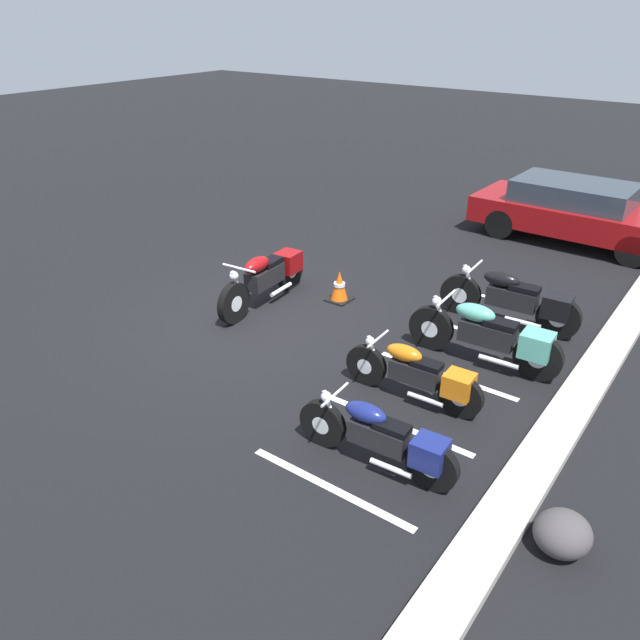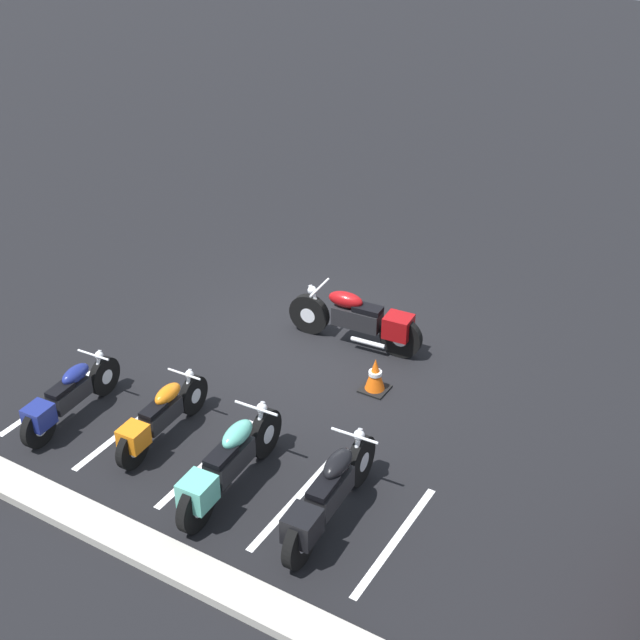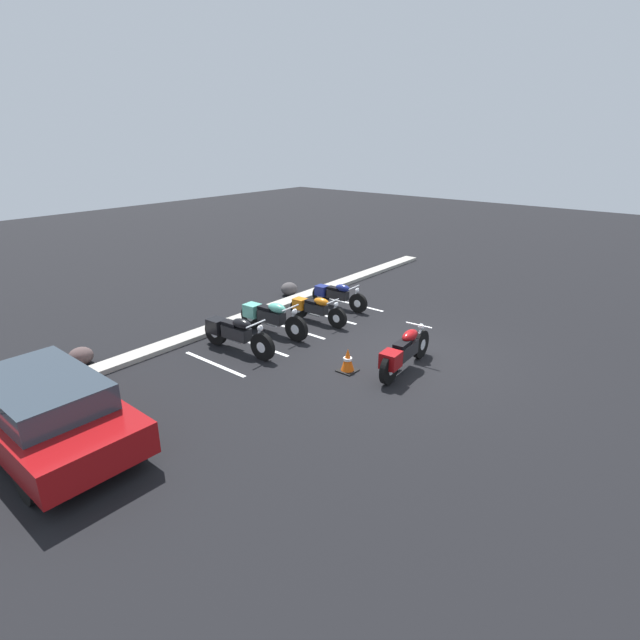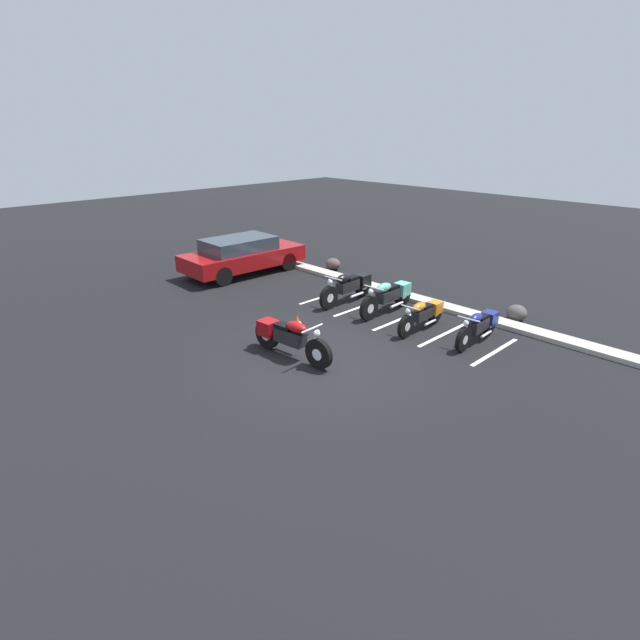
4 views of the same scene
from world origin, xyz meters
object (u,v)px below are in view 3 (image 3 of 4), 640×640
object	(u,v)px
parked_bike_2	(315,309)
parked_bike_3	(336,295)
landscape_rock_0	(289,289)
motorcycle_maroon_featured	(404,352)
parked_bike_0	(235,333)
parked_bike_1	(270,317)
car_red	(42,408)
traffic_cone	(348,361)
landscape_rock_1	(81,356)

from	to	relation	value
parked_bike_2	parked_bike_3	size ratio (longest dim) A/B	0.98
landscape_rock_0	motorcycle_maroon_featured	bearing A→B (deg)	-113.78
parked_bike_0	parked_bike_1	distance (m)	1.39
landscape_rock_0	car_red	bearing A→B (deg)	-164.04
landscape_rock_0	traffic_cone	xyz separation A→B (m)	(-3.38, -4.91, 0.04)
parked_bike_3	landscape_rock_1	distance (m)	7.33
parked_bike_1	car_red	world-z (taller)	car_red
landscape_rock_1	landscape_rock_0	bearing A→B (deg)	-0.77
motorcycle_maroon_featured	parked_bike_2	xyz separation A→B (m)	(1.18, 3.58, -0.08)
motorcycle_maroon_featured	car_red	bearing A→B (deg)	147.75
motorcycle_maroon_featured	traffic_cone	distance (m)	1.27
parked_bike_2	landscape_rock_0	distance (m)	2.71
landscape_rock_1	traffic_cone	size ratio (longest dim) A/B	1.02
motorcycle_maroon_featured	parked_bike_0	world-z (taller)	motorcycle_maroon_featured
parked_bike_3	car_red	world-z (taller)	car_red
parked_bike_1	parked_bike_3	xyz separation A→B (m)	(2.83, -0.07, -0.06)
parked_bike_2	car_red	world-z (taller)	car_red
car_red	landscape_rock_1	bearing A→B (deg)	-34.52
parked_bike_1	parked_bike_2	xyz separation A→B (m)	(1.42, -0.38, -0.07)
motorcycle_maroon_featured	parked_bike_2	world-z (taller)	motorcycle_maroon_featured
parked_bike_0	car_red	xyz separation A→B (m)	(-4.72, -0.47, 0.20)
parked_bike_3	landscape_rock_0	size ratio (longest dim) A/B	3.61
parked_bike_0	car_red	distance (m)	4.74
car_red	traffic_cone	xyz separation A→B (m)	(5.56, -2.36, -0.42)
car_red	landscape_rock_1	size ratio (longest dim) A/B	7.75
traffic_cone	landscape_rock_0	bearing A→B (deg)	55.50
motorcycle_maroon_featured	car_red	size ratio (longest dim) A/B	0.53
parked_bike_2	traffic_cone	bearing A→B (deg)	-39.38
parked_bike_2	motorcycle_maroon_featured	bearing A→B (deg)	-20.65
parked_bike_0	landscape_rock_0	size ratio (longest dim) A/B	4.16
parked_bike_3	landscape_rock_0	xyz separation A→B (m)	(0.01, 1.99, -0.20)
parked_bike_0	landscape_rock_1	world-z (taller)	parked_bike_0
parked_bike_0	landscape_rock_1	xyz separation A→B (m)	(-2.81, 2.18, -0.27)
parked_bike_1	motorcycle_maroon_featured	bearing A→B (deg)	0.75
motorcycle_maroon_featured	parked_bike_2	bearing A→B (deg)	67.31
motorcycle_maroon_featured	landscape_rock_0	xyz separation A→B (m)	(2.59, 5.89, -0.27)
parked_bike_1	landscape_rock_0	world-z (taller)	parked_bike_1
motorcycle_maroon_featured	parked_bike_3	world-z (taller)	motorcycle_maroon_featured
traffic_cone	parked_bike_0	bearing A→B (deg)	106.61
traffic_cone	car_red	bearing A→B (deg)	157.01
parked_bike_1	parked_bike_3	distance (m)	2.83
parked_bike_3	car_red	xyz separation A→B (m)	(-8.92, -0.56, 0.27)
parked_bike_2	landscape_rock_1	world-z (taller)	parked_bike_2
motorcycle_maroon_featured	landscape_rock_1	bearing A→B (deg)	122.05
car_red	landscape_rock_1	world-z (taller)	car_red
car_red	landscape_rock_0	xyz separation A→B (m)	(8.94, 2.55, -0.46)
parked_bike_1	parked_bike_2	size ratio (longest dim) A/B	1.17
parked_bike_1	landscape_rock_1	distance (m)	4.66
parked_bike_2	parked_bike_0	bearing A→B (deg)	-97.02
parked_bike_3	landscape_rock_0	bearing A→B (deg)	176.32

